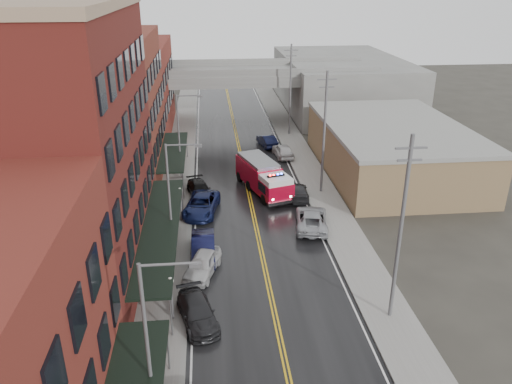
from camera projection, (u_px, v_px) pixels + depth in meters
road at (254, 217)px, 44.58m from camera, size 11.00×160.00×0.02m
sidewalk_left at (171, 220)px, 43.90m from camera, size 3.00×160.00×0.15m
sidewalk_right at (334, 213)px, 45.22m from camera, size 3.00×160.00×0.15m
curb_left at (190, 219)px, 44.05m from camera, size 0.30×160.00×0.15m
curb_right at (316, 214)px, 45.07m from camera, size 0.30×160.00×0.15m
brick_building_b at (66, 151)px, 33.43m from camera, size 9.00×20.00×18.00m
brick_building_c at (112, 110)px, 50.02m from camera, size 9.00×15.00×15.00m
brick_building_far at (135, 89)px, 66.61m from camera, size 9.00×20.00×12.00m
tan_building at (392, 150)px, 54.18m from camera, size 14.00×22.00×5.00m
right_far_block at (341, 83)px, 81.19m from camera, size 18.00×30.00×8.00m
awning_1 at (161, 227)px, 36.33m from camera, size 2.60×18.00×3.09m
awning_2 at (174, 151)px, 52.33m from camera, size 2.60×13.00×3.09m
globe_lamp_1 at (171, 289)px, 30.30m from camera, size 0.44×0.44×3.12m
globe_lamp_2 at (180, 197)px, 43.10m from camera, size 0.44×0.44×3.12m
street_lamp_0 at (152, 338)px, 21.84m from camera, size 2.64×0.22×9.00m
street_lamp_1 at (172, 194)px, 36.46m from camera, size 2.64×0.22×9.00m
street_lamp_2 at (181, 132)px, 51.09m from camera, size 2.64×0.22×9.00m
utility_pole_0 at (401, 228)px, 29.03m from camera, size 1.80×0.24×12.00m
utility_pole_1 at (324, 131)px, 47.31m from camera, size 1.80×0.24×12.00m
utility_pole_2 at (290, 88)px, 65.59m from camera, size 1.80×0.24×12.00m
overpass at (233, 82)px, 71.47m from camera, size 40.00×10.00×7.50m
fire_truck at (264, 176)px, 49.28m from camera, size 5.27×8.87×3.08m
parked_car_left_3 at (197, 312)px, 30.80m from camera, size 3.09×5.17×1.40m
parked_car_left_4 at (202, 264)px, 35.82m from camera, size 3.21×4.95×1.57m
parked_car_left_5 at (203, 247)px, 37.99m from camera, size 1.79×5.01×1.65m
parked_car_left_6 at (202, 205)px, 45.12m from camera, size 3.76×6.26×1.63m
parked_car_left_7 at (200, 190)px, 48.61m from camera, size 2.99×5.10×1.39m
parked_car_right_0 at (311, 219)px, 42.51m from camera, size 3.53×6.00×1.57m
parked_car_right_1 at (298, 192)px, 48.28m from camera, size 2.22×4.71×1.33m
parked_car_right_2 at (283, 151)px, 59.33m from camera, size 2.39×4.83×1.58m
parked_car_right_3 at (267, 141)px, 63.09m from camera, size 2.44×4.75×1.49m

